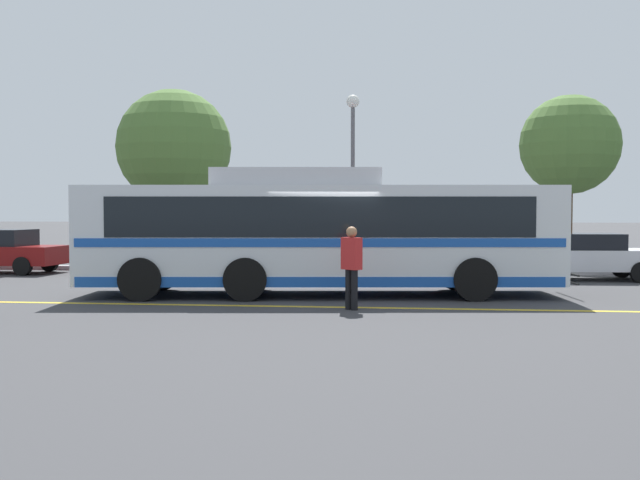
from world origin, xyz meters
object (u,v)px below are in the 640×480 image
object	(u,v)px
parked_car_0	(1,251)
parked_car_1	(176,253)
tree_2	(174,147)
parked_car_3	(584,256)
pedestrian_1	(352,262)
tree_1	(570,145)
transit_bus	(319,233)
street_lamp	(353,149)
parked_car_2	(374,252)

from	to	relation	value
parked_car_0	parked_car_1	size ratio (longest dim) A/B	0.96
tree_2	parked_car_3	bearing A→B (deg)	-24.01
pedestrian_1	tree_1	size ratio (longest dim) A/B	0.27
parked_car_0	tree_2	size ratio (longest dim) A/B	0.60
transit_bus	parked_car_1	world-z (taller)	transit_bus
pedestrian_1	street_lamp	size ratio (longest dim) A/B	0.29
parked_car_0	tree_1	bearing A→B (deg)	-70.18
tree_2	parked_car_1	bearing A→B (deg)	-71.95
street_lamp	parked_car_2	bearing A→B (deg)	-72.71
transit_bus	tree_1	xyz separation A→B (m)	(8.19, 11.17, 3.00)
transit_bus	parked_car_3	xyz separation A→B (m)	(7.37, 4.95, -0.83)
parked_car_0	parked_car_2	world-z (taller)	parked_car_2
tree_1	tree_2	bearing A→B (deg)	178.79
parked_car_3	street_lamp	distance (m)	8.49
street_lamp	tree_2	bearing A→B (deg)	154.75
parked_car_2	parked_car_1	bearing A→B (deg)	-88.26
transit_bus	tree_1	bearing A→B (deg)	136.93
parked_car_2	tree_1	world-z (taller)	tree_1
transit_bus	parked_car_3	size ratio (longest dim) A/B	2.61
parked_car_3	tree_2	xyz separation A→B (m)	(-14.70, 6.55, 3.93)
parked_car_2	street_lamp	xyz separation A→B (m)	(-0.89, 2.87, 3.43)
tree_1	tree_2	distance (m)	15.52
parked_car_3	tree_1	world-z (taller)	tree_1
parked_car_3	street_lamp	xyz separation A→B (m)	(-7.14, 2.98, 3.50)
transit_bus	street_lamp	world-z (taller)	street_lamp
transit_bus	pedestrian_1	xyz separation A→B (m)	(0.99, -2.57, -0.54)
street_lamp	tree_1	size ratio (longest dim) A/B	0.95
parked_car_2	pedestrian_1	xyz separation A→B (m)	(-0.13, -7.63, 0.21)
transit_bus	parked_car_0	bearing A→B (deg)	-121.69
tree_1	parked_car_3	bearing A→B (deg)	-97.53
parked_car_2	tree_2	world-z (taller)	tree_2
parked_car_0	transit_bus	bearing A→B (deg)	-112.14
parked_car_1	tree_1	distance (m)	15.28
pedestrian_1	parked_car_0	bearing A→B (deg)	-172.82
parked_car_3	pedestrian_1	bearing A→B (deg)	136.97
pedestrian_1	tree_2	size ratio (longest dim) A/B	0.25
parked_car_0	street_lamp	xyz separation A→B (m)	(11.45, 2.73, 3.48)
transit_bus	tree_1	size ratio (longest dim) A/B	1.85
transit_bus	parked_car_3	distance (m)	8.92
parked_car_1	tree_1	xyz separation A→B (m)	(13.30, 6.49, 3.80)
parked_car_0	street_lamp	world-z (taller)	street_lamp
tree_1	tree_2	xyz separation A→B (m)	(-15.52, 0.33, 0.10)
parked_car_2	parked_car_3	bearing A→B (deg)	87.14
tree_2	parked_car_2	bearing A→B (deg)	-37.28
transit_bus	pedestrian_1	bearing A→B (deg)	14.23
pedestrian_1	street_lamp	xyz separation A→B (m)	(-0.76, 10.50, 3.21)
parked_car_2	tree_2	bearing A→B (deg)	-129.07
transit_bus	street_lamp	distance (m)	8.38
street_lamp	tree_2	world-z (taller)	tree_2
parked_car_1	tree_2	world-z (taller)	tree_2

